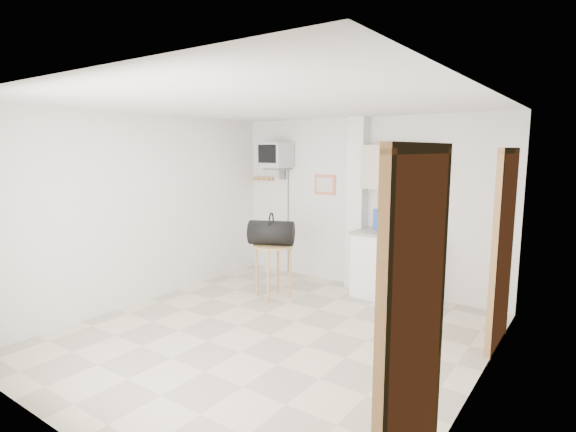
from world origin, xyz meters
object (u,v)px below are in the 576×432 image
Objects in this scene: crt_television at (275,156)px; round_table at (273,253)px; water_bottle at (403,343)px; duffel_bag at (271,233)px.

round_table is at bearing -54.77° from crt_television.
crt_television is 3.77m from water_bottle.
duffel_bag is at bearing 161.45° from water_bottle.
water_bottle is at bearing -31.10° from crt_television.
round_table is at bearing 160.93° from water_bottle.
round_table is 2.01× the size of water_bottle.
duffel_bag is at bearing -55.83° from crt_television.
crt_television is 3.15× the size of duffel_bag.
duffel_bag reaches higher than round_table.
round_table is 0.29m from duffel_bag.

